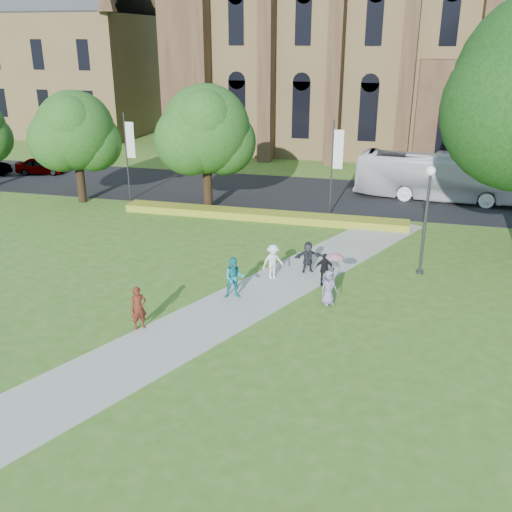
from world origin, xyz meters
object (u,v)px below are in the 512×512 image
(streetlamp, at_px, (427,208))
(car_0, at_px, (40,166))
(pedestrian_0, at_px, (139,308))
(tour_coach, at_px, (441,177))

(streetlamp, height_order, car_0, streetlamp)
(car_0, bearing_deg, streetlamp, -128.66)
(streetlamp, distance_m, pedestrian_0, 13.88)
(tour_coach, xyz_separation_m, pedestrian_0, (-12.10, -22.68, -0.73))
(pedestrian_0, bearing_deg, tour_coach, 19.63)
(car_0, bearing_deg, tour_coach, -103.75)
(car_0, distance_m, pedestrian_0, 30.20)
(streetlamp, relative_size, tour_coach, 0.45)
(streetlamp, bearing_deg, tour_coach, 84.22)
(car_0, relative_size, pedestrian_0, 2.25)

